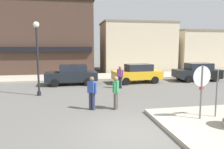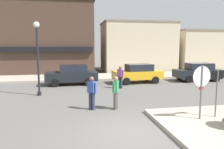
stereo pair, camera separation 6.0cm
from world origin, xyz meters
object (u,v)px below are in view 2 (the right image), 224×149
at_px(parked_car_second, 138,73).
at_px(pedestrian_kerb_side, 92,92).
at_px(lamp_post, 37,47).
at_px(stop_sign, 201,85).
at_px(parked_car_third, 198,72).
at_px(parked_car_nearest, 72,74).
at_px(one_way_sign, 217,89).
at_px(pedestrian_crossing_far, 120,76).
at_px(pedestrian_crossing_near, 116,92).

bearing_deg(parked_car_second, pedestrian_kerb_side, -122.28).
relative_size(parked_car_second, pedestrian_kerb_side, 2.57).
bearing_deg(lamp_post, parked_car_second, 24.82).
height_order(stop_sign, parked_car_third, stop_sign).
bearing_deg(parked_car_nearest, parked_car_third, -0.48).
distance_m(one_way_sign, pedestrian_kerb_side, 5.47).
distance_m(lamp_post, pedestrian_kerb_side, 5.11).
relative_size(parked_car_nearest, pedestrian_crossing_far, 2.52).
bearing_deg(pedestrian_kerb_side, pedestrian_crossing_near, -6.32).
xyz_separation_m(lamp_post, parked_car_nearest, (2.01, 3.52, -2.15)).
distance_m(pedestrian_crossing_near, pedestrian_kerb_side, 1.15).
bearing_deg(one_way_sign, parked_car_third, 61.94).
bearing_deg(stop_sign, one_way_sign, 8.56).
relative_size(pedestrian_crossing_far, pedestrian_kerb_side, 1.00).
distance_m(one_way_sign, parked_car_second, 9.47).
bearing_deg(pedestrian_crossing_near, lamp_post, 137.49).
xyz_separation_m(pedestrian_crossing_far, pedestrian_kerb_side, (-2.50, -4.96, 0.00)).
bearing_deg(pedestrian_crossing_far, one_way_sign, -72.04).
height_order(pedestrian_crossing_near, pedestrian_kerb_side, same).
height_order(stop_sign, pedestrian_crossing_near, stop_sign).
distance_m(pedestrian_crossing_far, pedestrian_kerb_side, 5.55).
distance_m(parked_car_nearest, pedestrian_kerb_side, 7.19).
xyz_separation_m(stop_sign, parked_car_nearest, (-5.04, 9.67, -0.71)).
bearing_deg(parked_car_third, pedestrian_crossing_near, -140.77).
bearing_deg(pedestrian_crossing_far, stop_sign, -77.84).
height_order(parked_car_third, pedestrian_crossing_near, pedestrian_crossing_near).
height_order(one_way_sign, parked_car_third, one_way_sign).
height_order(pedestrian_crossing_near, pedestrian_crossing_far, same).
bearing_deg(pedestrian_crossing_far, pedestrian_crossing_near, -104.87).
bearing_deg(lamp_post, parked_car_nearest, 60.30).
height_order(stop_sign, parked_car_nearest, stop_sign).
bearing_deg(one_way_sign, parked_car_second, 92.71).
distance_m(pedestrian_crossing_near, pedestrian_crossing_far, 5.26).
relative_size(one_way_sign, parked_car_third, 0.52).
xyz_separation_m(parked_car_nearest, parked_car_third, (10.86, -0.09, 0.00)).
height_order(lamp_post, parked_car_third, lamp_post).
bearing_deg(parked_car_third, stop_sign, -121.28).
distance_m(stop_sign, parked_car_second, 9.59).
distance_m(parked_car_second, pedestrian_kerb_side, 8.31).
distance_m(parked_car_second, pedestrian_crossing_near, 7.88).
bearing_deg(pedestrian_crossing_near, stop_sign, -39.07).
height_order(lamp_post, pedestrian_kerb_side, lamp_post).
bearing_deg(stop_sign, pedestrian_kerb_side, 148.35).
relative_size(parked_car_nearest, parked_car_second, 0.98).
bearing_deg(lamp_post, one_way_sign, -37.64).
relative_size(stop_sign, pedestrian_kerb_side, 1.43).
bearing_deg(pedestrian_kerb_side, one_way_sign, -26.32).
height_order(lamp_post, parked_car_second, lamp_post).
xyz_separation_m(parked_car_nearest, pedestrian_kerb_side, (0.93, -7.13, 0.06)).
relative_size(lamp_post, pedestrian_kerb_side, 2.82).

